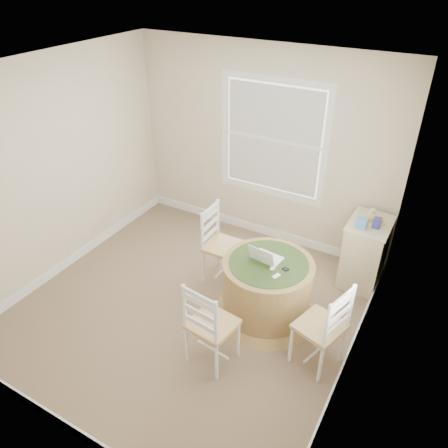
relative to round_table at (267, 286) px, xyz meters
The scene contains 14 objects.
room 1.13m from the round_table, 164.14° to the right, with size 3.64×3.64×2.64m.
round_table is the anchor object (origin of this frame).
chair_left 0.79m from the round_table, 157.12° to the left, with size 0.42×0.40×0.95m, color white, non-canonical shape.
chair_near 0.88m from the round_table, 101.86° to the right, with size 0.42×0.40×0.95m, color white, non-canonical shape.
chair_right 0.82m from the round_table, 28.15° to the right, with size 0.42×0.40×0.95m, color white, non-canonical shape.
laptop 0.35m from the round_table, 145.30° to the left, with size 0.33×0.30×0.21m.
mouse 0.34m from the round_table, 42.17° to the right, with size 0.05×0.09×0.03m, color white.
phone 0.39m from the round_table, 46.02° to the right, with size 0.04×0.09×0.02m, color #B7BABF.
keys 0.37m from the round_table, ahead, with size 0.06×0.05×0.03m, color black.
corner_chest 1.33m from the round_table, 54.66° to the left, with size 0.48×0.63×0.84m.
tissue_box 1.26m from the round_table, 53.59° to the left, with size 0.12×0.12×0.10m, color #5691C5.
box_yellow 1.48m from the round_table, 54.50° to the left, with size 0.15×0.10×0.06m, color gold.
box_blue 1.41m from the round_table, 49.79° to the left, with size 0.08×0.08×0.12m, color navy.
cup_cream 1.53m from the round_table, 59.44° to the left, with size 0.07×0.07×0.09m, color beige.
Camera 1 is at (2.19, -3.06, 3.46)m, focal length 35.00 mm.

